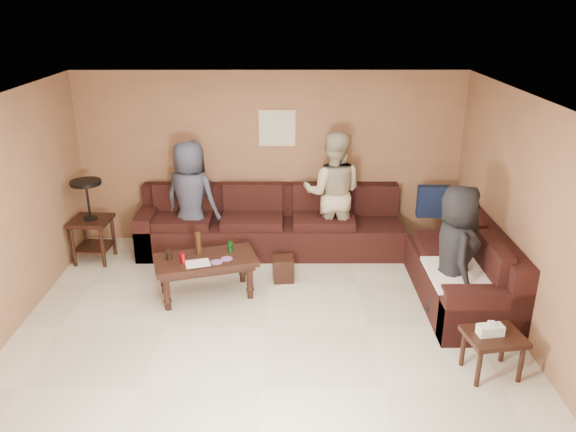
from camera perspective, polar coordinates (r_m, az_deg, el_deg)
The scene contains 10 objects.
room at distance 5.65m, azimuth -2.52°, elevation 3.12°, with size 5.60×5.50×2.50m.
sectional_sofa at distance 7.57m, azimuth 4.26°, elevation -2.91°, with size 4.65×2.90×0.97m.
coffee_table at distance 6.87m, azimuth -8.40°, elevation -4.80°, with size 1.33×0.92×0.79m.
end_table_left at distance 8.09m, azimuth -19.41°, elevation -0.34°, with size 0.54×0.54×1.16m.
side_table_right at distance 5.81m, azimuth 20.11°, elevation -11.70°, with size 0.59×0.51×0.58m.
waste_bin at distance 7.27m, azimuth -0.49°, elevation -5.39°, with size 0.26×0.26×0.31m, color black.
wall_art at distance 8.03m, azimuth -1.12°, elevation 8.92°, with size 0.52×0.04×0.52m.
person_left at distance 7.88m, azimuth -9.82°, elevation 1.72°, with size 0.80×0.52×1.64m, color #333647.
person_middle at distance 7.86m, azimuth 4.57°, elevation 2.34°, with size 0.85×0.66×1.75m, color tan.
person_right at distance 6.43m, azimuth 16.59°, elevation -3.77°, with size 0.78×0.51×1.59m, color black.
Camera 1 is at (0.23, -5.36, 3.43)m, focal length 35.00 mm.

